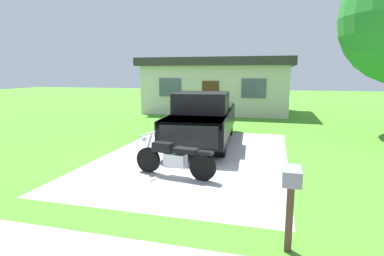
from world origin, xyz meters
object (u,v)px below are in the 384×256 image
at_px(pickup_truck, 204,117).
at_px(mailbox, 291,187).
at_px(neighbor_house, 218,85).
at_px(motorcycle, 174,158).

distance_m(pickup_truck, mailbox, 7.30).
bearing_deg(neighbor_house, pickup_truck, -82.81).
relative_size(pickup_truck, mailbox, 4.57).
relative_size(pickup_truck, neighbor_house, 0.60).
xyz_separation_m(motorcycle, mailbox, (2.67, -2.78, 0.51)).
bearing_deg(mailbox, neighbor_house, 103.84).
height_order(motorcycle, neighbor_house, neighbor_house).
bearing_deg(motorcycle, pickup_truck, 92.09).
height_order(motorcycle, mailbox, mailbox).
xyz_separation_m(motorcycle, pickup_truck, (-0.14, 3.96, 0.48)).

